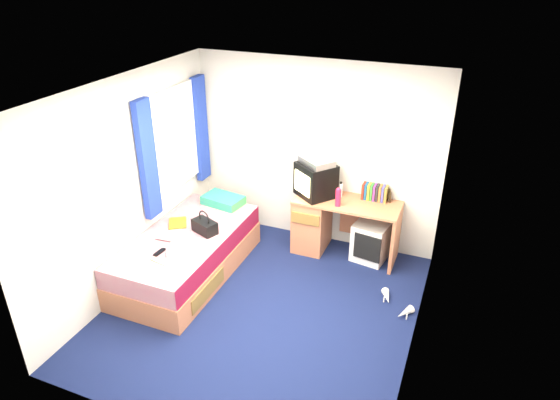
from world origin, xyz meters
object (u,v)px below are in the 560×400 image
at_px(aerosol_can, 340,190).
at_px(vcr, 317,161).
at_px(crt_tv, 316,180).
at_px(remote_control, 160,252).
at_px(colour_swatch_fan, 159,261).
at_px(bed, 187,254).
at_px(picture_frame, 390,196).
at_px(water_bottle, 164,237).
at_px(pillow, 223,200).
at_px(white_heels, 396,305).
at_px(pink_water_bottle, 338,198).
at_px(storage_cube, 371,241).
at_px(towel, 186,248).
at_px(desk, 325,221).
at_px(handbag, 205,226).
at_px(magazine, 178,223).

bearing_deg(aerosol_can, vcr, -165.77).
height_order(crt_tv, remote_control, crt_tv).
height_order(colour_swatch_fan, remote_control, remote_control).
bearing_deg(bed, crt_tv, 43.85).
relative_size(picture_frame, water_bottle, 0.70).
bearing_deg(colour_swatch_fan, crt_tv, 56.59).
height_order(pillow, aerosol_can, aerosol_can).
bearing_deg(crt_tv, white_heels, 2.31).
relative_size(bed, colour_swatch_fan, 9.09).
relative_size(pillow, aerosol_can, 2.79).
xyz_separation_m(picture_frame, pink_water_bottle, (-0.55, -0.37, 0.04)).
height_order(aerosol_can, white_heels, aerosol_can).
relative_size(water_bottle, remote_control, 1.25).
xyz_separation_m(storage_cube, vcr, (-0.75, 0.01, 0.96)).
relative_size(picture_frame, towel, 0.42).
relative_size(desk, white_heels, 2.95).
height_order(aerosol_can, towel, aerosol_can).
bearing_deg(pillow, handbag, -78.73).
xyz_separation_m(vcr, water_bottle, (-1.36, -1.36, -0.64)).
bearing_deg(towel, white_heels, 15.55).
bearing_deg(towel, colour_swatch_fan, -122.60).
relative_size(pink_water_bottle, towel, 0.64).
relative_size(desk, magazine, 4.64).
bearing_deg(desk, pillow, -167.47).
bearing_deg(magazine, pillow, 68.01).
distance_m(desk, handbag, 1.57).
relative_size(bed, water_bottle, 10.00).
xyz_separation_m(storage_cube, water_bottle, (-2.11, -1.35, 0.32)).
xyz_separation_m(vcr, colour_swatch_fan, (-1.16, -1.76, -0.67)).
height_order(towel, remote_control, towel).
relative_size(pillow, water_bottle, 2.56).
xyz_separation_m(pillow, picture_frame, (2.06, 0.50, 0.22)).
bearing_deg(pillow, remote_control, -94.10).
distance_m(storage_cube, handbag, 2.08).
bearing_deg(desk, aerosol_can, 27.70).
distance_m(magazine, colour_swatch_fan, 0.84).
bearing_deg(crt_tv, handbag, -97.83).
relative_size(handbag, water_bottle, 1.72).
height_order(storage_cube, water_bottle, water_bottle).
height_order(pillow, towel, same).
xyz_separation_m(pink_water_bottle, towel, (-1.33, -1.32, -0.26)).
bearing_deg(pillow, storage_cube, 8.62).
relative_size(handbag, magazine, 1.23).
bearing_deg(handbag, storage_cube, 52.08).
bearing_deg(crt_tv, pink_water_bottle, 11.07).
bearing_deg(water_bottle, desk, 41.83).
bearing_deg(pillow, desk, 12.53).
relative_size(crt_tv, handbag, 1.69).
distance_m(bed, towel, 0.52).
distance_m(storage_cube, crt_tv, 1.04).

